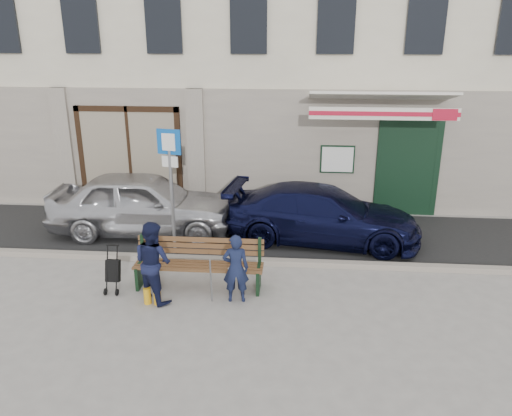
# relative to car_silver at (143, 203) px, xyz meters

# --- Properties ---
(ground) EXTENTS (80.00, 80.00, 0.00)m
(ground) POSITION_rel_car_silver_xyz_m (2.33, -3.03, -0.74)
(ground) COLOR #9E9991
(ground) RESTS_ON ground
(asphalt_lane) EXTENTS (60.00, 3.20, 0.01)m
(asphalt_lane) POSITION_rel_car_silver_xyz_m (2.33, 0.07, -0.74)
(asphalt_lane) COLOR #282828
(asphalt_lane) RESTS_ON ground
(curb) EXTENTS (60.00, 0.18, 0.12)m
(curb) POSITION_rel_car_silver_xyz_m (2.33, -1.53, -0.68)
(curb) COLOR #9E9384
(curb) RESTS_ON ground
(building) EXTENTS (20.00, 8.27, 10.00)m
(building) POSITION_rel_car_silver_xyz_m (2.34, 5.43, 4.23)
(building) COLOR beige
(building) RESTS_ON ground
(car_silver) EXTENTS (4.42, 1.92, 1.49)m
(car_silver) POSITION_rel_car_silver_xyz_m (0.00, 0.00, 0.00)
(car_silver) COLOR silver
(car_silver) RESTS_ON ground
(car_navy) EXTENTS (4.59, 2.36, 1.27)m
(car_navy) POSITION_rel_car_silver_xyz_m (4.20, -0.13, -0.11)
(car_navy) COLOR black
(car_navy) RESTS_ON ground
(parking_sign) EXTENTS (0.50, 0.14, 2.74)m
(parking_sign) POSITION_rel_car_silver_xyz_m (1.03, -1.25, 1.10)
(parking_sign) COLOR gray
(parking_sign) RESTS_ON ground
(bench) EXTENTS (2.40, 1.17, 0.98)m
(bench) POSITION_rel_car_silver_xyz_m (1.77, -2.61, -0.28)
(bench) COLOR brown
(bench) RESTS_ON ground
(man) EXTENTS (0.49, 0.36, 1.27)m
(man) POSITION_rel_car_silver_xyz_m (2.57, -3.04, -0.11)
(man) COLOR #151C39
(man) RESTS_ON ground
(woman) EXTENTS (0.91, 0.86, 1.49)m
(woman) POSITION_rel_car_silver_xyz_m (1.12, -3.13, 0.00)
(woman) COLOR #131735
(woman) RESTS_ON ground
(stroller) EXTENTS (0.26, 0.37, 0.88)m
(stroller) POSITION_rel_car_silver_xyz_m (0.27, -2.88, -0.36)
(stroller) COLOR black
(stroller) RESTS_ON ground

